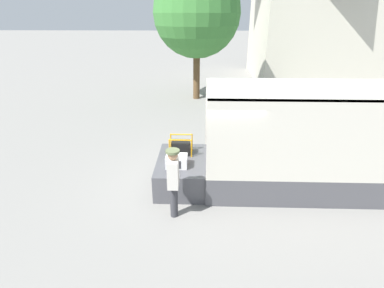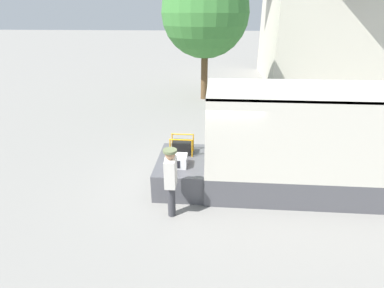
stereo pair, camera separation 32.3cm
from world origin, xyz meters
TOP-DOWN VIEW (x-y plane):
  - ground_plane at (0.00, 0.00)m, footprint 160.00×160.00m
  - box_truck at (4.06, -0.00)m, footprint 6.80×2.22m
  - tailgate_deck at (-0.66, 0.00)m, footprint 1.32×2.10m
  - microwave at (-0.75, -0.41)m, footprint 0.55×0.43m
  - portable_generator at (-0.67, 0.36)m, footprint 0.65×0.45m
  - worker_person at (-0.74, -1.50)m, footprint 0.31×0.44m
  - house_backdrop at (7.59, 15.20)m, footprint 8.20×8.04m
  - street_tree at (-0.42, 9.18)m, footprint 4.45×4.45m

SIDE VIEW (x-z plane):
  - ground_plane at x=0.00m, z-range 0.00..0.00m
  - tailgate_deck at x=-0.66m, z-range 0.00..0.74m
  - microwave at x=-0.75m, z-range 0.74..1.04m
  - box_truck at x=4.06m, z-range -0.46..2.30m
  - portable_generator at x=-0.67m, z-range 0.68..1.20m
  - worker_person at x=-0.74m, z-range 0.20..1.91m
  - house_backdrop at x=7.59m, z-range 0.08..8.45m
  - street_tree at x=-0.42m, z-range 1.09..7.74m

